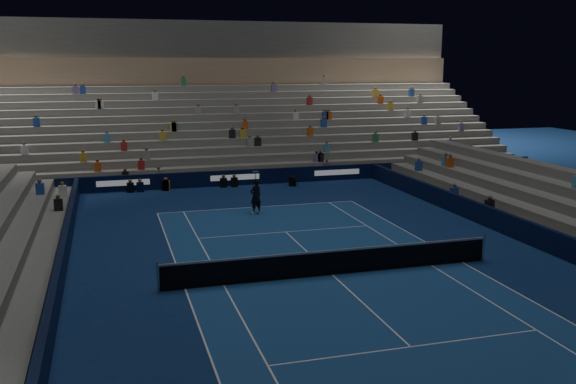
% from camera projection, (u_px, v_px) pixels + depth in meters
% --- Properties ---
extents(ground, '(90.00, 90.00, 0.00)m').
position_uv_depth(ground, '(332.00, 275.00, 23.74)').
color(ground, navy).
rests_on(ground, ground).
extents(court_surface, '(10.97, 23.77, 0.01)m').
position_uv_depth(court_surface, '(332.00, 275.00, 23.74)').
color(court_surface, navy).
rests_on(court_surface, ground).
extents(sponsor_barrier_far, '(44.00, 0.25, 1.00)m').
position_uv_depth(sponsor_barrier_far, '(235.00, 178.00, 41.06)').
color(sponsor_barrier_far, black).
rests_on(sponsor_barrier_far, ground).
extents(sponsor_barrier_east, '(0.25, 37.00, 1.00)m').
position_uv_depth(sponsor_barrier_east, '(553.00, 242.00, 26.27)').
color(sponsor_barrier_east, black).
rests_on(sponsor_barrier_east, ground).
extents(sponsor_barrier_west, '(0.25, 37.00, 1.00)m').
position_uv_depth(sponsor_barrier_west, '(57.00, 287.00, 21.01)').
color(sponsor_barrier_west, black).
rests_on(sponsor_barrier_west, ground).
extents(grandstand_main, '(44.00, 15.20, 11.20)m').
position_uv_depth(grandstand_main, '(210.00, 121.00, 49.34)').
color(grandstand_main, slate).
rests_on(grandstand_main, ground).
extents(tennis_net, '(12.90, 0.10, 1.10)m').
position_uv_depth(tennis_net, '(332.00, 262.00, 23.64)').
color(tennis_net, '#B2B2B7').
rests_on(tennis_net, ground).
extents(tennis_player, '(0.81, 0.69, 1.88)m').
position_uv_depth(tennis_player, '(256.00, 196.00, 33.18)').
color(tennis_player, black).
rests_on(tennis_player, ground).
extents(broadcast_camera, '(0.62, 0.98, 0.60)m').
position_uv_depth(broadcast_camera, '(293.00, 181.00, 40.98)').
color(broadcast_camera, black).
rests_on(broadcast_camera, ground).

